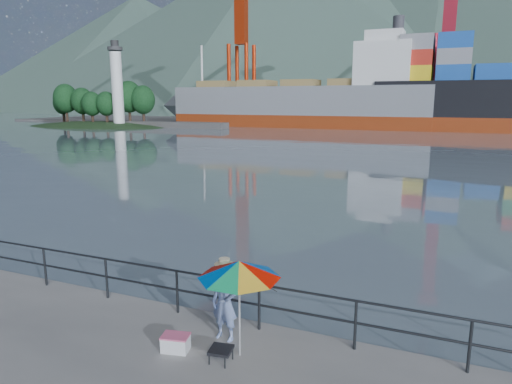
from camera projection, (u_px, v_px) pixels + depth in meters
harbor_water at (425, 117)px, 126.63m from camera, size 500.00×280.00×0.00m
far_dock at (469, 124)px, 89.42m from camera, size 200.00×40.00×0.40m
guardrail at (141, 284)px, 10.64m from camera, size 22.00×0.06×1.03m
lighthouse_islet at (97, 124)px, 86.04m from camera, size 48.00×26.40×19.20m
fisherman at (225, 303)px, 9.08m from camera, size 0.60×0.43×1.56m
beach_umbrella at (239, 269)px, 8.29m from camera, size 2.01×2.01×1.88m
folding_stool at (221, 355)px, 8.39m from camera, size 0.47×0.47×0.27m
cooler_bag at (176, 344)px, 8.77m from camera, size 0.56×0.44×0.29m
fishing_rod at (253, 316)px, 10.17m from camera, size 0.63×1.42×1.09m
bulk_carrier at (308, 102)px, 82.17m from camera, size 46.76×8.09×14.50m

